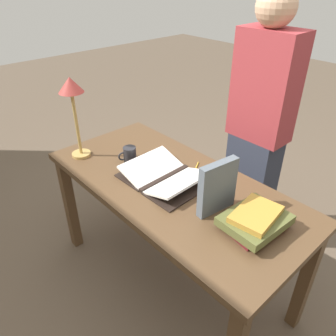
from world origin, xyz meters
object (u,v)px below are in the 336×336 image
at_px(reading_lamp, 72,96).
at_px(coffee_mug, 129,155).
at_px(open_book, 165,176).
at_px(pencil, 196,169).
at_px(book_stack_tall, 255,220).
at_px(person_reader, 258,132).
at_px(book_standing_upright, 217,187).

relative_size(reading_lamp, coffee_mug, 4.60).
bearing_deg(open_book, pencil, -102.79).
bearing_deg(open_book, coffee_mug, 4.68).
distance_m(reading_lamp, pencil, 0.78).
distance_m(open_book, coffee_mug, 0.27).
relative_size(open_book, pencil, 3.45).
relative_size(book_stack_tall, person_reader, 0.17).
bearing_deg(pencil, coffee_mug, 36.36).
distance_m(reading_lamp, person_reader, 1.13).
distance_m(book_stack_tall, reading_lamp, 1.14).
xyz_separation_m(reading_lamp, pencil, (-0.57, -0.39, -0.37)).
relative_size(book_standing_upright, pencil, 2.00).
distance_m(book_standing_upright, reading_lamp, 0.93).
height_order(book_stack_tall, person_reader, person_reader).
height_order(reading_lamp, pencil, reading_lamp).
bearing_deg(coffee_mug, person_reader, -114.92).
relative_size(open_book, book_stack_tall, 1.54).
height_order(coffee_mug, person_reader, person_reader).
xyz_separation_m(open_book, pencil, (-0.04, -0.20, -0.02)).
bearing_deg(person_reader, reading_lamp, -123.76).
xyz_separation_m(pencil, person_reader, (-0.04, -0.52, 0.07)).
xyz_separation_m(book_standing_upright, person_reader, (0.26, -0.71, -0.05)).
xyz_separation_m(book_stack_tall, coffee_mug, (0.80, 0.06, 0.00)).
xyz_separation_m(book_standing_upright, coffee_mug, (0.61, 0.04, -0.08)).
bearing_deg(book_stack_tall, reading_lamp, 12.07).
xyz_separation_m(book_stack_tall, reading_lamp, (1.06, 0.23, 0.32)).
distance_m(book_stack_tall, pencil, 0.53).
xyz_separation_m(coffee_mug, pencil, (-0.31, -0.22, -0.04)).
distance_m(pencil, person_reader, 0.52).
height_order(book_standing_upright, reading_lamp, reading_lamp).
bearing_deg(pencil, person_reader, -94.39).
relative_size(open_book, person_reader, 0.27).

